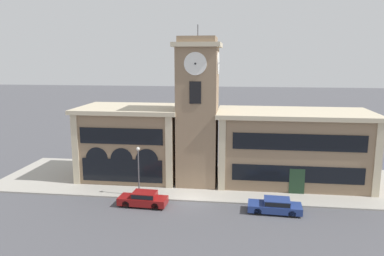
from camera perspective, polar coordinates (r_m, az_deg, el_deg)
ground_plane at (r=36.34m, az=-0.14°, el=-11.18°), size 300.00×300.00×0.00m
sidewalk_kerb at (r=42.28m, az=1.00°, el=-7.91°), size 44.09×12.79×0.15m
clock_tower at (r=39.41m, az=0.87°, el=2.39°), size 4.83×4.83×16.84m
town_hall_left_wing at (r=43.27m, az=-9.18°, el=-2.09°), size 11.51×8.27×8.13m
town_hall_right_wing at (r=41.94m, az=15.12°, el=-2.86°), size 16.38×8.27×7.95m
parked_car_near at (r=35.44m, az=-7.41°, el=-10.61°), size 4.55×2.00×1.37m
parked_car_mid at (r=34.54m, az=12.60°, el=-11.43°), size 4.77×2.14×1.29m
street_lamp at (r=36.92m, az=-8.17°, el=-5.32°), size 0.36×0.36×4.89m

